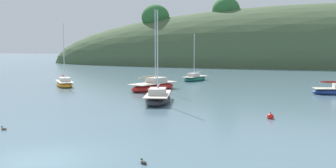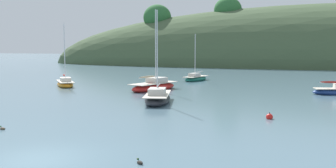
% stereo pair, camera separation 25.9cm
% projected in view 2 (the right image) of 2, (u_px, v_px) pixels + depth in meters
% --- Properties ---
extents(ground_plane, '(400.00, 400.00, 0.00)m').
position_uv_depth(ground_plane, '(38.00, 159.00, 15.49)').
color(ground_plane, slate).
extents(sailboat_black_sloop, '(3.21, 6.32, 7.80)m').
position_uv_depth(sailboat_black_sloop, '(158.00, 98.00, 31.25)').
color(sailboat_black_sloop, '#232328').
rests_on(sailboat_black_sloop, ground).
extents(sailboat_grey_yawl, '(3.22, 5.21, 6.50)m').
position_uv_depth(sailboat_grey_yawl, '(196.00, 78.00, 51.05)').
color(sailboat_grey_yawl, '#196B56').
rests_on(sailboat_grey_yawl, ground).
extents(sailboat_cream_ketch, '(4.50, 6.85, 8.77)m').
position_uv_depth(sailboat_cream_ketch, '(154.00, 86.00, 40.07)').
color(sailboat_cream_ketch, red).
rests_on(sailboat_cream_ketch, ground).
extents(sailboat_yellow_far, '(4.44, 5.01, 7.46)m').
position_uv_depth(sailboat_yellow_far, '(65.00, 83.00, 43.83)').
color(sailboat_yellow_far, orange).
rests_on(sailboat_yellow_far, ground).
extents(mooring_buoy_channel, '(0.44, 0.44, 0.54)m').
position_uv_depth(mooring_buoy_channel, '(269.00, 117.00, 24.16)').
color(mooring_buoy_channel, red).
rests_on(mooring_buoy_channel, ground).
extents(duck_straggler, '(0.43, 0.23, 0.24)m').
position_uv_depth(duck_straggler, '(3.00, 129.00, 21.07)').
color(duck_straggler, brown).
rests_on(duck_straggler, ground).
extents(duck_lone_right, '(0.38, 0.36, 0.24)m').
position_uv_depth(duck_lone_right, '(140.00, 162.00, 14.92)').
color(duck_lone_right, '#2D2823').
rests_on(duck_lone_right, ground).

